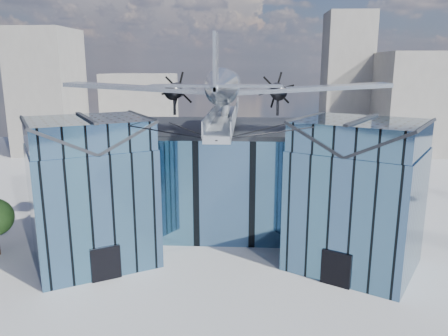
{
  "coord_description": "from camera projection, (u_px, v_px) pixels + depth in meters",
  "views": [
    {
      "loc": [
        1.91,
        -33.99,
        15.73
      ],
      "look_at": [
        0.0,
        2.0,
        7.2
      ],
      "focal_mm": 35.0,
      "sensor_mm": 36.0,
      "label": 1
    }
  ],
  "objects": [
    {
      "name": "museum",
      "position": [
        226.0,
        176.0,
        41.13
      ],
      "size": [
        32.88,
        24.5,
        17.6
      ],
      "color": "#466E8E",
      "rests_on": "ground"
    },
    {
      "name": "ground_plane",
      "position": [
        223.0,
        256.0,
        36.75
      ],
      "size": [
        120.0,
        120.0,
        0.0
      ],
      "primitive_type": "plane",
      "color": "gray"
    },
    {
      "name": "bg_towers",
      "position": [
        245.0,
        96.0,
        83.44
      ],
      "size": [
        77.0,
        24.5,
        26.0
      ],
      "color": "gray",
      "rests_on": "ground"
    }
  ]
}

